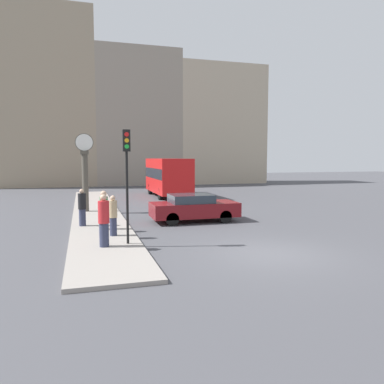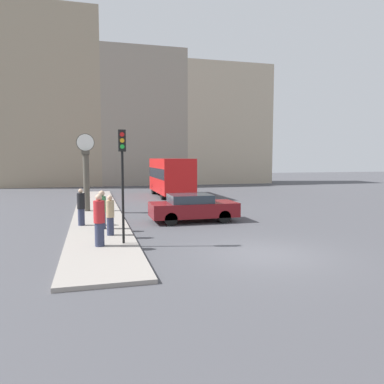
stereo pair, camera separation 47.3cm
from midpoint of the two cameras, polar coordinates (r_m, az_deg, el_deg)
name	(u,v)px [view 2 (the right image)]	position (r m, az deg, el deg)	size (l,w,h in m)	color
ground_plane	(264,254)	(12.81, 11.94, -9.26)	(120.00, 120.00, 0.00)	#47474C
sidewalk_corner	(97,212)	(22.17, -13.62, -2.99)	(2.55, 25.82, 0.13)	gray
building_row	(129,113)	(45.23, -9.35, 11.85)	(32.46, 5.00, 19.34)	gray
sedan_car	(193,208)	(18.66, 0.85, -2.38)	(4.29, 1.90, 1.37)	maroon
bus_distant	(171,175)	(30.78, -2.79, 2.59)	(2.48, 7.18, 3.11)	red
traffic_light_near	(122,163)	(13.37, -9.58, 4.39)	(0.26, 0.24, 4.03)	black
street_clock	(86,173)	(22.17, -15.24, 2.74)	(1.01, 0.45, 4.42)	#4C473D
pedestrian_black_jacket	(81,207)	(17.55, -15.81, -2.24)	(0.35, 0.35, 1.67)	#2D334C
pedestrian_red_top	(99,220)	(13.27, -12.96, -4.23)	(0.38, 0.38, 1.81)	#2D334C
pedestrian_green_hoodie	(102,210)	(16.48, -12.75, -2.62)	(0.34, 0.34, 1.66)	#2D334C
pedestrian_tan_coat	(110,215)	(15.06, -11.49, -3.50)	(0.33, 0.33, 1.59)	#2D334C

